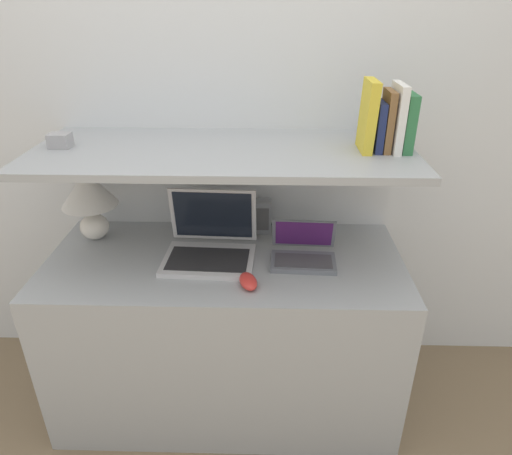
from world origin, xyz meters
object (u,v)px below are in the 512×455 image
(computer_mouse, at_px, (248,281))
(shelf_gadget, at_px, (60,141))
(book_green, at_px, (407,122))
(table_lamp, at_px, (89,195))
(router_box, at_px, (260,216))
(laptop_small, at_px, (303,253))
(book_yellow, at_px, (368,116))
(book_white, at_px, (397,118))
(book_brown, at_px, (387,121))
(book_navy, at_px, (378,126))
(laptop_large, at_px, (210,245))

(computer_mouse, height_order, shelf_gadget, shelf_gadget)
(computer_mouse, bearing_deg, book_green, 24.94)
(table_lamp, xyz_separation_m, router_box, (0.72, 0.08, -0.13))
(laptop_small, bearing_deg, computer_mouse, -138.81)
(router_box, height_order, book_yellow, book_yellow)
(laptop_small, distance_m, shelf_gadget, 1.03)
(router_box, distance_m, book_white, 0.72)
(computer_mouse, distance_m, shelf_gadget, 0.89)
(book_brown, relative_size, book_navy, 1.22)
(computer_mouse, relative_size, book_yellow, 0.49)
(table_lamp, xyz_separation_m, shelf_gadget, (-0.03, -0.09, 0.26))
(book_green, bearing_deg, book_yellow, 180.00)
(book_brown, distance_m, book_navy, 0.04)
(laptop_large, relative_size, book_white, 1.54)
(book_white, relative_size, book_brown, 1.10)
(shelf_gadget, bearing_deg, book_green, 0.00)
(table_lamp, relative_size, laptop_large, 0.84)
(book_white, bearing_deg, book_yellow, 180.00)
(computer_mouse, bearing_deg, book_yellow, 31.78)
(table_lamp, bearing_deg, book_yellow, -4.64)
(computer_mouse, bearing_deg, table_lamp, 152.64)
(book_yellow, bearing_deg, table_lamp, 175.36)
(laptop_small, xyz_separation_m, book_navy, (0.25, 0.08, 0.49))
(table_lamp, distance_m, router_box, 0.74)
(book_white, xyz_separation_m, shelf_gadget, (-1.25, 0.00, -0.09))
(laptop_large, distance_m, book_yellow, 0.79)
(book_green, bearing_deg, laptop_large, -175.62)
(book_green, distance_m, book_brown, 0.07)
(table_lamp, relative_size, computer_mouse, 2.50)
(book_green, distance_m, book_white, 0.04)
(book_green, relative_size, shelf_gadget, 2.65)
(laptop_small, bearing_deg, router_box, 125.50)
(book_navy, xyz_separation_m, book_yellow, (-0.04, 0.00, 0.04))
(table_lamp, bearing_deg, book_green, -4.11)
(computer_mouse, xyz_separation_m, book_yellow, (0.43, 0.27, 0.55))
(book_white, height_order, book_navy, book_white)
(book_navy, bearing_deg, book_yellow, 180.00)
(table_lamp, relative_size, book_navy, 1.74)
(laptop_large, xyz_separation_m, book_green, (0.73, 0.06, 0.49))
(computer_mouse, distance_m, router_box, 0.44)
(laptop_large, bearing_deg, computer_mouse, -51.97)
(table_lamp, relative_size, book_green, 1.50)
(book_green, xyz_separation_m, shelf_gadget, (-1.29, 0.00, -0.08))
(book_navy, height_order, shelf_gadget, book_navy)
(book_green, bearing_deg, table_lamp, 175.89)
(book_white, distance_m, book_brown, 0.04)
(router_box, bearing_deg, book_brown, -20.46)
(table_lamp, height_order, shelf_gadget, shelf_gadget)
(book_green, xyz_separation_m, book_white, (-0.04, 0.00, 0.02))
(computer_mouse, relative_size, book_green, 0.60)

